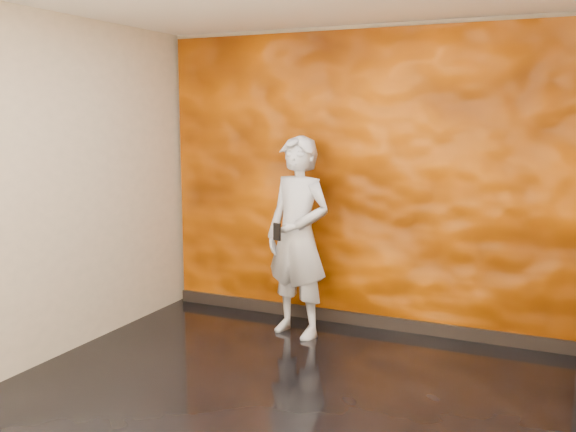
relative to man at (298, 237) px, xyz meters
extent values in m
cube|color=black|center=(0.40, -1.45, -0.91)|extent=(4.00, 4.00, 0.01)
cube|color=#A49783|center=(0.40, 0.55, 0.50)|extent=(4.00, 0.02, 2.80)
cube|color=#A49783|center=(0.40, -3.45, 0.50)|extent=(4.00, 0.02, 2.80)
cube|color=#A49783|center=(-1.60, -1.45, 0.50)|extent=(0.02, 4.00, 2.80)
cube|color=#DF6100|center=(0.40, 0.51, 0.48)|extent=(3.90, 0.06, 2.75)
cube|color=black|center=(0.40, 0.47, -0.84)|extent=(3.90, 0.04, 0.12)
imported|color=#9194A0|center=(0.00, 0.00, 0.00)|extent=(0.75, 0.59, 1.81)
cube|color=black|center=(-0.08, -0.27, 0.09)|extent=(0.08, 0.05, 0.15)
camera|label=1|loc=(2.26, -5.18, 1.08)|focal=40.00mm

